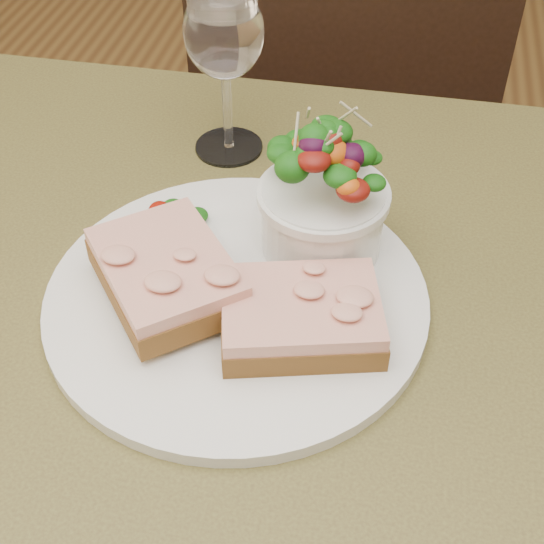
% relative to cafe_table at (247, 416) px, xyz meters
% --- Properties ---
extents(cafe_table, '(0.80, 0.80, 0.75)m').
position_rel_cafe_table_xyz_m(cafe_table, '(0.00, 0.00, 0.00)').
color(cafe_table, '#463B1E').
rests_on(cafe_table, ground).
extents(chair_far, '(0.49, 0.49, 0.90)m').
position_rel_cafe_table_xyz_m(chair_far, '(-0.01, 0.70, -0.36)').
color(chair_far, black).
rests_on(chair_far, ground).
extents(dinner_plate, '(0.31, 0.31, 0.01)m').
position_rel_cafe_table_xyz_m(dinner_plate, '(-0.01, 0.04, 0.11)').
color(dinner_plate, white).
rests_on(dinner_plate, cafe_table).
extents(sandwich_front, '(0.14, 0.12, 0.03)m').
position_rel_cafe_table_xyz_m(sandwich_front, '(0.04, 0.01, 0.13)').
color(sandwich_front, '#512B15').
rests_on(sandwich_front, dinner_plate).
extents(sandwich_back, '(0.15, 0.16, 0.03)m').
position_rel_cafe_table_xyz_m(sandwich_back, '(-0.07, 0.03, 0.14)').
color(sandwich_back, '#512B15').
rests_on(sandwich_back, dinner_plate).
extents(ramekin, '(0.07, 0.07, 0.04)m').
position_rel_cafe_table_xyz_m(ramekin, '(-0.08, 0.05, 0.13)').
color(ramekin, silver).
rests_on(ramekin, dinner_plate).
extents(salad_bowl, '(0.10, 0.10, 0.13)m').
position_rel_cafe_table_xyz_m(salad_bowl, '(0.04, 0.11, 0.17)').
color(salad_bowl, white).
rests_on(salad_bowl, dinner_plate).
extents(garnish, '(0.05, 0.04, 0.02)m').
position_rel_cafe_table_xyz_m(garnish, '(-0.09, 0.12, 0.12)').
color(garnish, '#0C3C0B').
rests_on(garnish, dinner_plate).
extents(wine_glass, '(0.08, 0.08, 0.18)m').
position_rel_cafe_table_xyz_m(wine_glass, '(-0.07, 0.25, 0.22)').
color(wine_glass, white).
rests_on(wine_glass, cafe_table).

